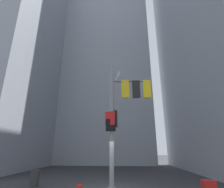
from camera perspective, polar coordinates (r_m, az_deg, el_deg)
name	(u,v)px	position (r m, az deg, el deg)	size (l,w,h in m)	color
building_tower_left	(8,8)	(35.54, -31.47, 23.27)	(17.47, 17.47, 48.13)	#9399A3
building_mid_block	(107,48)	(37.88, -1.58, 15.25)	(14.93, 14.93, 45.77)	#9399A3
signal_pole_assembly	(121,109)	(10.56, 3.18, -5.01)	(2.82, 2.75, 7.37)	gray
trash_bin	(35,178)	(12.11, -24.48, -24.28)	(0.51, 0.51, 0.91)	#2D2D2D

